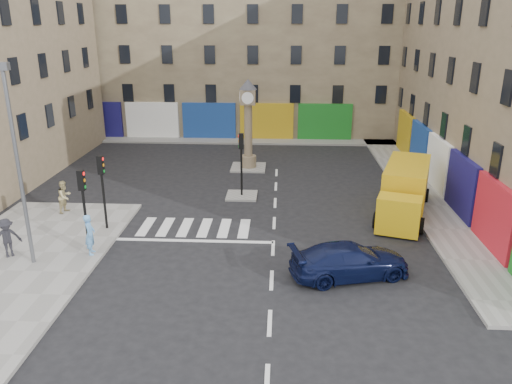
# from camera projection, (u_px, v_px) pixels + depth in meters

# --- Properties ---
(ground) EXTENTS (120.00, 120.00, 0.00)m
(ground) POSITION_uv_depth(u_px,v_px,m) (273.00, 258.00, 22.00)
(ground) COLOR black
(ground) RESTS_ON ground
(sidewalk_left) EXTENTS (7.00, 16.00, 0.15)m
(sidewalk_left) POSITION_uv_depth(u_px,v_px,m) (6.00, 272.00, 20.62)
(sidewalk_left) COLOR gray
(sidewalk_left) RESTS_ON ground
(sidewalk_right) EXTENTS (2.60, 30.00, 0.15)m
(sidewalk_right) POSITION_uv_depth(u_px,v_px,m) (416.00, 188.00, 30.98)
(sidewalk_right) COLOR gray
(sidewalk_right) RESTS_ON ground
(sidewalk_far) EXTENTS (32.00, 2.40, 0.15)m
(sidewalk_far) POSITION_uv_depth(u_px,v_px,m) (232.00, 140.00, 43.12)
(sidewalk_far) COLOR gray
(sidewalk_far) RESTS_ON ground
(island_near) EXTENTS (1.80, 1.80, 0.12)m
(island_near) POSITION_uv_depth(u_px,v_px,m) (242.00, 196.00, 29.62)
(island_near) COLOR gray
(island_near) RESTS_ON ground
(island_far) EXTENTS (2.40, 2.40, 0.12)m
(island_far) POSITION_uv_depth(u_px,v_px,m) (248.00, 167.00, 35.29)
(island_far) COLOR gray
(island_far) RESTS_ON ground
(building_far) EXTENTS (32.00, 10.00, 17.00)m
(building_far) POSITION_uv_depth(u_px,v_px,m) (236.00, 36.00, 45.84)
(building_far) COLOR gray
(building_far) RESTS_ON ground
(traffic_light_left_near) EXTENTS (0.28, 0.22, 3.70)m
(traffic_light_left_near) POSITION_uv_depth(u_px,v_px,m) (83.00, 197.00, 21.74)
(traffic_light_left_near) COLOR black
(traffic_light_left_near) RESTS_ON sidewalk_left
(traffic_light_left_far) EXTENTS (0.28, 0.22, 3.70)m
(traffic_light_left_far) POSITION_uv_depth(u_px,v_px,m) (102.00, 181.00, 24.00)
(traffic_light_left_far) COLOR black
(traffic_light_left_far) RESTS_ON sidewalk_left
(traffic_light_island) EXTENTS (0.28, 0.22, 3.70)m
(traffic_light_island) POSITION_uv_depth(u_px,v_px,m) (241.00, 154.00, 28.80)
(traffic_light_island) COLOR black
(traffic_light_island) RESTS_ON island_near
(lamp_post) EXTENTS (0.50, 0.25, 8.30)m
(lamp_post) POSITION_uv_depth(u_px,v_px,m) (17.00, 157.00, 19.80)
(lamp_post) COLOR #595B60
(lamp_post) RESTS_ON sidewalk_left
(clock_pillar) EXTENTS (1.20, 1.20, 6.10)m
(clock_pillar) POSITION_uv_depth(u_px,v_px,m) (248.00, 119.00, 34.14)
(clock_pillar) COLOR #857157
(clock_pillar) RESTS_ON island_far
(navy_sedan) EXTENTS (5.24, 3.21, 1.42)m
(navy_sedan) POSITION_uv_depth(u_px,v_px,m) (350.00, 261.00, 20.20)
(navy_sedan) COLOR black
(navy_sedan) RESTS_ON ground
(yellow_van) EXTENTS (4.15, 7.38, 2.57)m
(yellow_van) POSITION_uv_depth(u_px,v_px,m) (405.00, 190.00, 26.79)
(yellow_van) COLOR gold
(yellow_van) RESTS_ON ground
(pedestrian_blue) EXTENTS (0.56, 0.74, 1.84)m
(pedestrian_blue) POSITION_uv_depth(u_px,v_px,m) (90.00, 234.00, 21.79)
(pedestrian_blue) COLOR #5F9DDB
(pedestrian_blue) RESTS_ON sidewalk_left
(pedestrian_tan) EXTENTS (0.88, 1.00, 1.75)m
(pedestrian_tan) POSITION_uv_depth(u_px,v_px,m) (65.00, 197.00, 26.59)
(pedestrian_tan) COLOR tan
(pedestrian_tan) RESTS_ON sidewalk_left
(pedestrian_dark) EXTENTS (1.29, 1.21, 1.75)m
(pedestrian_dark) POSITION_uv_depth(u_px,v_px,m) (7.00, 238.00, 21.55)
(pedestrian_dark) COLOR black
(pedestrian_dark) RESTS_ON sidewalk_left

